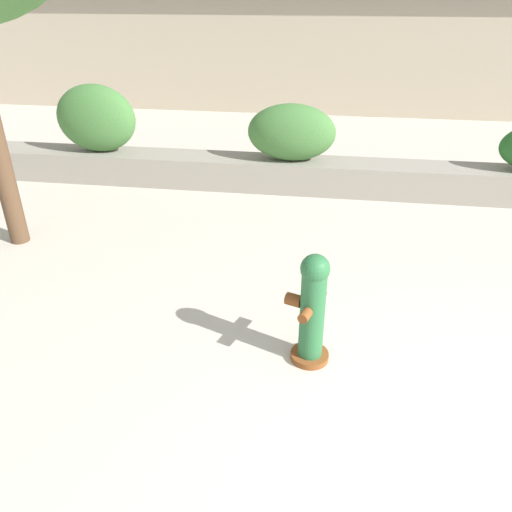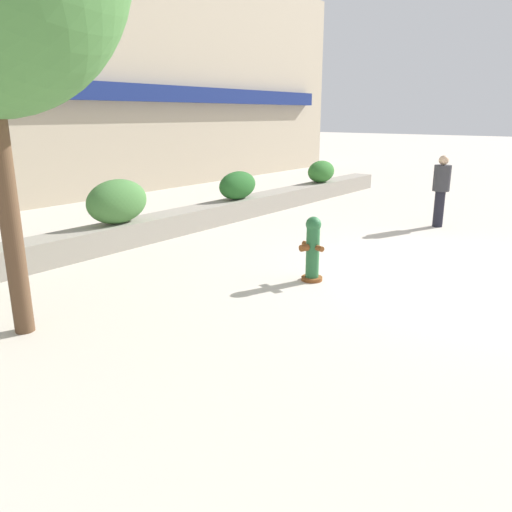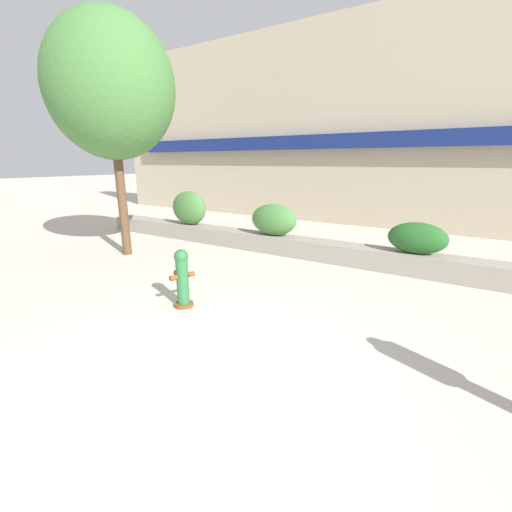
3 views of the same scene
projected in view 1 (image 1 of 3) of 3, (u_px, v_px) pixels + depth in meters
The scene contains 4 objects.
planter_wall_low at pixel (425, 181), 8.03m from camera, with size 18.00×0.70×0.50m, color gray.
hedge_bush_0 at pixel (96, 118), 8.36m from camera, with size 1.37×0.66×1.12m, color #427538.
hedge_bush_1 at pixel (291, 132), 7.98m from camera, with size 1.41×0.70×0.91m, color #427538.
fire_hydrant at pixel (312, 308), 4.35m from camera, with size 0.48×0.48×1.08m.
Camera 1 is at (-1.56, -1.95, 3.03)m, focal length 35.00 mm.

